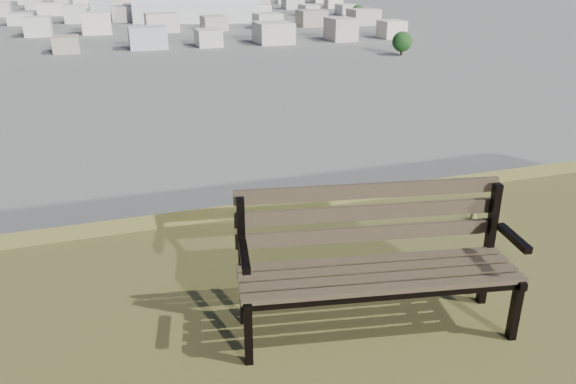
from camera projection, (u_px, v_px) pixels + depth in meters
name	position (u px, v px, depth m)	size (l,w,h in m)	color
park_bench	(375.00, 253.00, 3.92)	(2.01, 0.95, 1.01)	#473B29
arena	(198.00, 9.00, 278.33)	(64.70, 39.04, 25.49)	silver
city_blocks	(95.00, 3.00, 356.97)	(395.00, 361.00, 7.00)	beige
city_trees	(42.00, 10.00, 282.54)	(406.52, 387.20, 9.98)	black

